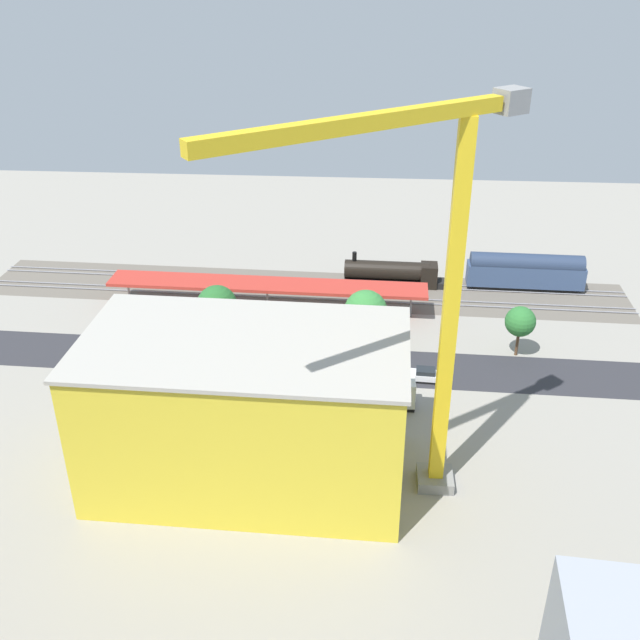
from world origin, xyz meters
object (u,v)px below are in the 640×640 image
(street_tree_1, at_px, (366,312))
(locomotive, at_px, (395,274))
(parked_car_3, at_px, (271,370))
(box_truck_0, at_px, (373,394))
(parked_car_2, at_px, (319,371))
(parked_car_1, at_px, (373,374))
(passenger_coach, at_px, (526,271))
(street_tree_2, at_px, (217,305))
(tower_crane, at_px, (430,282))
(traffic_light, at_px, (175,347))
(parked_car_5, at_px, (159,366))
(construction_building, at_px, (247,412))
(platform_canopy_near, at_px, (267,285))
(parked_car_0, at_px, (425,375))
(parked_car_4, at_px, (219,368))
(street_tree_0, at_px, (520,322))

(street_tree_1, bearing_deg, locomotive, -102.04)
(parked_car_3, height_order, box_truck_0, box_truck_0)
(parked_car_2, bearing_deg, parked_car_1, 177.08)
(passenger_coach, xyz_separation_m, parked_car_3, (36.41, 28.38, -2.27))
(street_tree_2, bearing_deg, parked_car_1, 158.76)
(parked_car_3, xyz_separation_m, tower_crane, (-17.12, 21.03, 22.49))
(tower_crane, distance_m, box_truck_0, 26.51)
(parked_car_1, distance_m, parked_car_3, 12.81)
(traffic_light, bearing_deg, parked_car_5, -22.12)
(parked_car_2, bearing_deg, locomotive, -109.71)
(construction_building, relative_size, tower_crane, 0.79)
(tower_crane, bearing_deg, platform_canopy_near, -63.00)
(parked_car_0, distance_m, street_tree_1, 11.74)
(parked_car_0, xyz_separation_m, parked_car_1, (6.57, 0.37, 0.05))
(locomotive, bearing_deg, passenger_coach, -180.00)
(box_truck_0, relative_size, street_tree_1, 1.21)
(parked_car_2, xyz_separation_m, parked_car_5, (20.44, 0.24, 0.04))
(parked_car_3, distance_m, parked_car_4, 6.66)
(construction_building, relative_size, street_tree_2, 3.66)
(locomotive, xyz_separation_m, tower_crane, (-1.00, 49.41, 21.34))
(parked_car_5, xyz_separation_m, street_tree_0, (-46.23, -7.44, 4.22))
(parked_car_5, relative_size, box_truck_0, 0.40)
(passenger_coach, relative_size, parked_car_4, 4.14)
(construction_building, bearing_deg, parked_car_2, -104.66)
(box_truck_0, bearing_deg, locomotive, -95.39)
(box_truck_0, distance_m, traffic_light, 25.30)
(parked_car_0, relative_size, parked_car_3, 1.05)
(parked_car_0, height_order, parked_car_2, parked_car_0)
(platform_canopy_near, relative_size, box_truck_0, 4.57)
(parked_car_0, xyz_separation_m, parked_car_5, (33.83, 0.26, 0.04))
(street_tree_2, bearing_deg, parked_car_0, 164.20)
(parked_car_1, distance_m, traffic_light, 24.91)
(parked_car_5, bearing_deg, locomotive, -136.99)
(locomotive, xyz_separation_m, parked_car_4, (22.78, 28.47, -1.18))
(platform_canopy_near, height_order, parked_car_3, platform_canopy_near)
(platform_canopy_near, bearing_deg, parked_car_0, 140.77)
(passenger_coach, bearing_deg, traffic_light, 31.52)
(parked_car_2, xyz_separation_m, tower_crane, (-11.13, 21.15, 22.53))
(passenger_coach, relative_size, street_tree_0, 2.58)
(platform_canopy_near, relative_size, passenger_coach, 2.60)
(locomotive, bearing_deg, parked_car_5, 43.01)
(parked_car_2, distance_m, parked_car_5, 20.44)
(parked_car_2, height_order, street_tree_0, street_tree_0)
(box_truck_0, bearing_deg, parked_car_5, -12.40)
(tower_crane, relative_size, traffic_light, 5.92)
(parked_car_2, bearing_deg, construction_building, 73.61)
(parked_car_5, height_order, traffic_light, traffic_light)
(box_truck_0, bearing_deg, parked_car_1, -89.57)
(construction_building, bearing_deg, parked_car_4, -68.28)
(construction_building, bearing_deg, parked_car_0, -132.86)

